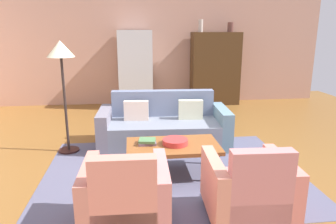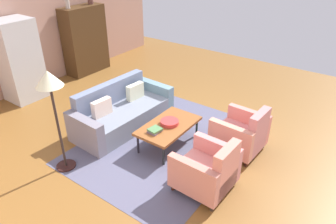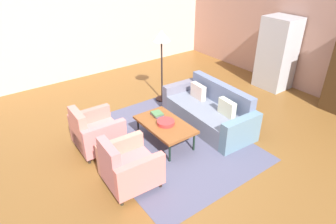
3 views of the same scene
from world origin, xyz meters
TOP-DOWN VIEW (x-y plane):
  - ground_plane at (0.00, 0.00)m, footprint 10.30×10.30m
  - wall_back at (0.00, 4.23)m, footprint 8.59×0.12m
  - area_rug at (-0.14, -0.05)m, footprint 3.40×2.60m
  - couch at (-0.13, 1.09)m, footprint 2.14×1.00m
  - coffee_table at (-0.14, -0.10)m, footprint 1.20×0.70m
  - armchair_left at (-0.74, -1.26)m, footprint 0.82×0.82m
  - armchair_right at (0.46, -1.26)m, footprint 0.84×0.84m
  - fruit_bowl at (-0.11, -0.10)m, footprint 0.33×0.33m
  - book_stack at (-0.47, -0.04)m, footprint 0.24×0.22m
  - cabinet at (1.47, 3.89)m, footprint 1.20×0.51m
  - vase_tall at (1.07, 3.88)m, footprint 0.11×0.11m
  - vase_round at (1.82, 3.88)m, footprint 0.15×0.15m
  - refrigerator at (-0.54, 3.78)m, footprint 0.80×0.73m
  - floor_lamp at (-1.67, 0.92)m, footprint 0.40×0.40m

SIDE VIEW (x-z plane):
  - ground_plane at x=0.00m, z-range 0.00..0.00m
  - area_rug at x=-0.14m, z-range 0.00..0.01m
  - couch at x=-0.13m, z-range -0.14..0.72m
  - armchair_left at x=-0.74m, z-range -0.10..0.78m
  - armchair_right at x=0.46m, z-range -0.10..0.78m
  - coffee_table at x=-0.14m, z-range 0.18..0.60m
  - book_stack at x=-0.47m, z-range 0.43..0.49m
  - fruit_bowl at x=-0.11m, z-range 0.43..0.50m
  - cabinet at x=1.47m, z-range 0.00..1.80m
  - refrigerator at x=-0.54m, z-range 0.00..1.85m
  - wall_back at x=0.00m, z-range 0.00..2.80m
  - floor_lamp at x=-1.67m, z-range 0.58..2.30m
  - vase_round at x=1.82m, z-range 1.80..2.03m
  - vase_tall at x=1.07m, z-range 1.80..2.10m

